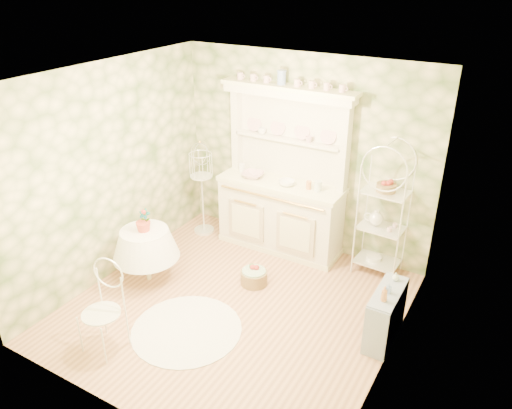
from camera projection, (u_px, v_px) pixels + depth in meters
The scene contains 22 objects.
floor at pixel (235, 307), 5.93m from camera, with size 3.60×3.60×0.00m, color tan.
ceiling at pixel (230, 78), 4.75m from camera, with size 3.60×3.60×0.00m, color white.
wall_left at pixel (110, 173), 6.15m from camera, with size 3.60×3.60×0.00m, color beige.
wall_right at pixel (400, 249), 4.53m from camera, with size 3.60×3.60×0.00m, color beige.
wall_back at pixel (304, 155), 6.74m from camera, with size 3.60×3.60×0.00m, color beige.
wall_front at pixel (110, 292), 3.94m from camera, with size 3.60×3.60×0.00m, color beige.
kitchen_dresser at pixel (281, 173), 6.70m from camera, with size 1.87×0.61×2.29m, color white.
bakers_rack at pixel (383, 215), 6.27m from camera, with size 0.52×0.37×1.66m, color white.
side_shelf at pixel (386, 314), 5.31m from camera, with size 0.28×0.75×0.65m, color #949FB9.
round_table at pixel (147, 257), 6.32m from camera, with size 0.59×0.59×0.65m, color white.
cafe_chair at pixel (101, 313), 5.11m from camera, with size 0.41×0.41×0.91m, color white.
birdcage_stand at pixel (202, 186), 7.27m from camera, with size 0.36×0.36×1.51m, color white.
floor_basket at pixel (254, 277), 6.33m from camera, with size 0.29×0.29×0.19m, color #94774B.
lace_rug at pixel (187, 329), 5.56m from camera, with size 1.23×1.23×0.01m, color white.
bowl_floral at pixel (253, 177), 6.90m from camera, with size 0.30×0.30×0.07m, color white.
bowl_white at pixel (287, 185), 6.66m from camera, with size 0.22×0.22×0.07m, color white.
cup_left at pixel (262, 132), 6.80m from camera, with size 0.11×0.11×0.09m, color white.
cup_right at pixel (309, 140), 6.48m from camera, with size 0.09×0.09×0.08m, color white.
potted_geranium at pixel (145, 220), 6.12m from camera, with size 0.14×0.10×0.27m, color #3F7238.
bottle_amber at pixel (384, 295), 5.01m from camera, with size 0.07×0.07×0.17m, color #C27940.
bottle_blue at pixel (388, 290), 5.15m from camera, with size 0.05×0.05×0.11m, color #718ABF.
bottle_glass at pixel (395, 278), 5.35m from camera, with size 0.07×0.07×0.10m, color silver.
Camera 1 is at (2.62, -4.02, 3.70)m, focal length 35.00 mm.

